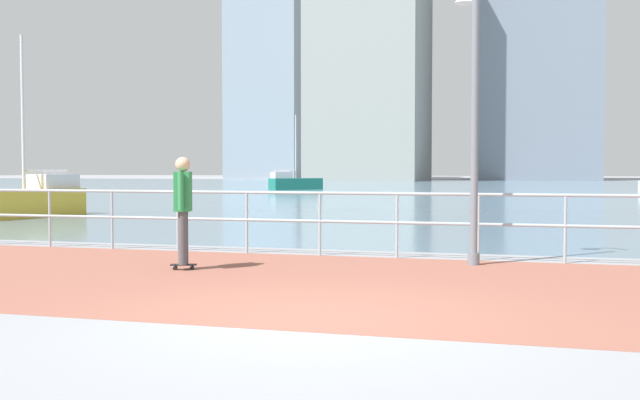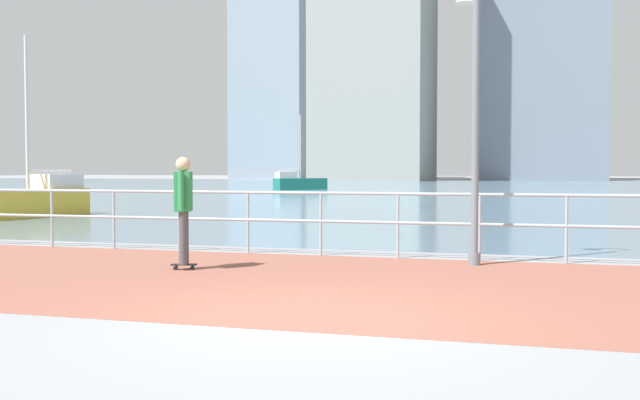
{
  "view_description": "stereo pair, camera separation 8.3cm",
  "coord_description": "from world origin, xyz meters",
  "px_view_note": "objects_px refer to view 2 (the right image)",
  "views": [
    {
      "loc": [
        2.13,
        -7.33,
        1.57
      ],
      "look_at": [
        -0.79,
        3.32,
        1.1
      ],
      "focal_mm": 41.77,
      "sensor_mm": 36.0,
      "label": 1
    },
    {
      "loc": [
        2.21,
        -7.3,
        1.57
      ],
      "look_at": [
        -0.79,
        3.32,
        1.1
      ],
      "focal_mm": 41.77,
      "sensor_mm": 36.0,
      "label": 2
    }
  ],
  "objects_px": {
    "skateboarder": "(183,202)",
    "sailboat_white": "(299,183)",
    "sailboat_gray": "(32,200)",
    "lamppost": "(472,87)"
  },
  "relations": [
    {
      "from": "sailboat_white",
      "to": "skateboarder",
      "type": "bearing_deg",
      "value": -74.9
    },
    {
      "from": "lamppost",
      "to": "sailboat_white",
      "type": "distance_m",
      "value": 43.02
    },
    {
      "from": "skateboarder",
      "to": "sailboat_white",
      "type": "height_order",
      "value": "sailboat_white"
    },
    {
      "from": "skateboarder",
      "to": "sailboat_gray",
      "type": "bearing_deg",
      "value": 135.64
    },
    {
      "from": "lamppost",
      "to": "skateboarder",
      "type": "distance_m",
      "value": 5.0
    },
    {
      "from": "skateboarder",
      "to": "sailboat_white",
      "type": "distance_m",
      "value": 43.47
    },
    {
      "from": "sailboat_gray",
      "to": "skateboarder",
      "type": "bearing_deg",
      "value": -44.36
    },
    {
      "from": "lamppost",
      "to": "skateboarder",
      "type": "height_order",
      "value": "lamppost"
    },
    {
      "from": "skateboarder",
      "to": "sailboat_white",
      "type": "xyz_separation_m",
      "value": [
        -11.32,
        41.97,
        -0.52
      ]
    },
    {
      "from": "lamppost",
      "to": "sailboat_gray",
      "type": "bearing_deg",
      "value": 150.6
    }
  ]
}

